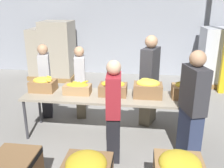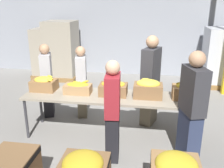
{
  "view_description": "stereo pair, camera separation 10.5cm",
  "coord_description": "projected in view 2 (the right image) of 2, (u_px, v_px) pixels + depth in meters",
  "views": [
    {
      "loc": [
        0.53,
        -4.07,
        2.42
      ],
      "look_at": [
        0.02,
        -0.09,
        1.04
      ],
      "focal_mm": 40.0,
      "sensor_mm": 36.0,
      "label": 1
    },
    {
      "loc": [
        0.63,
        -4.05,
        2.42
      ],
      "look_at": [
        0.02,
        -0.09,
        1.04
      ],
      "focal_mm": 40.0,
      "sensor_mm": 36.0,
      "label": 2
    }
  ],
  "objects": [
    {
      "name": "volunteer_3",
      "position": [
        113.0,
        112.0,
        3.77
      ],
      "size": [
        0.25,
        0.44,
        1.6
      ],
      "rotation": [
        0.0,
        0.0,
        1.65
      ],
      "color": "black",
      "rests_on": "ground_plane"
    },
    {
      "name": "pallet_stack_0",
      "position": [
        62.0,
        51.0,
        7.78
      ],
      "size": [
        0.98,
        0.98,
        1.79
      ],
      "color": "olive",
      "rests_on": "ground_plane"
    },
    {
      "name": "wall_back",
      "position": [
        132.0,
        13.0,
        7.88
      ],
      "size": [
        16.0,
        0.08,
        4.0
      ],
      "color": "#9399A3",
      "rests_on": "ground_plane"
    },
    {
      "name": "banana_box_4",
      "position": [
        187.0,
        91.0,
        4.24
      ],
      "size": [
        0.5,
        0.32,
        0.29
      ],
      "color": "#A37A4C",
      "rests_on": "sorting_table"
    },
    {
      "name": "volunteer_2",
      "position": [
        150.0,
        82.0,
        4.87
      ],
      "size": [
        0.39,
        0.53,
        1.78
      ],
      "rotation": [
        0.0,
        0.0,
        -1.93
      ],
      "color": "#6B604C",
      "rests_on": "ground_plane"
    },
    {
      "name": "pallet_stack_1",
      "position": [
        49.0,
        53.0,
        7.96
      ],
      "size": [
        0.97,
        0.97,
        1.55
      ],
      "color": "olive",
      "rests_on": "ground_plane"
    },
    {
      "name": "volunteer_1",
      "position": [
        192.0,
        110.0,
        3.67
      ],
      "size": [
        0.36,
        0.52,
        1.75
      ],
      "rotation": [
        0.0,
        0.0,
        1.87
      ],
      "color": "#2D3856",
      "rests_on": "ground_plane"
    },
    {
      "name": "banana_box_3",
      "position": [
        148.0,
        88.0,
        4.3
      ],
      "size": [
        0.49,
        0.32,
        0.32
      ],
      "color": "olive",
      "rests_on": "sorting_table"
    },
    {
      "name": "banana_box_0",
      "position": [
        44.0,
        83.0,
        4.64
      ],
      "size": [
        0.45,
        0.33,
        0.27
      ],
      "color": "olive",
      "rests_on": "sorting_table"
    },
    {
      "name": "volunteer_0",
      "position": [
        82.0,
        82.0,
        5.24
      ],
      "size": [
        0.29,
        0.44,
        1.52
      ],
      "rotation": [
        0.0,
        0.0,
        -1.35
      ],
      "color": "#6B604C",
      "rests_on": "ground_plane"
    },
    {
      "name": "volunteer_4",
      "position": [
        47.0,
        81.0,
        5.27
      ],
      "size": [
        0.33,
        0.46,
        1.56
      ],
      "rotation": [
        0.0,
        0.0,
        -1.26
      ],
      "color": "black",
      "rests_on": "ground_plane"
    },
    {
      "name": "banana_box_1",
      "position": [
        78.0,
        88.0,
        4.49
      ],
      "size": [
        0.48,
        0.29,
        0.23
      ],
      "color": "tan",
      "rests_on": "sorting_table"
    },
    {
      "name": "banana_box_2",
      "position": [
        113.0,
        88.0,
        4.41
      ],
      "size": [
        0.49,
        0.33,
        0.26
      ],
      "color": "olive",
      "rests_on": "sorting_table"
    },
    {
      "name": "sorting_table",
      "position": [
        112.0,
        98.0,
        4.42
      ],
      "size": [
        3.12,
        0.74,
        0.8
      ],
      "color": "#9E937F",
      "rests_on": "ground_plane"
    },
    {
      "name": "pallet_stack_2",
      "position": [
        221.0,
        58.0,
        7.13
      ],
      "size": [
        1.01,
        1.01,
        1.65
      ],
      "color": "olive",
      "rests_on": "ground_plane"
    },
    {
      "name": "ground_plane",
      "position": [
        112.0,
        135.0,
        4.66
      ],
      "size": [
        30.0,
        30.0,
        0.0
      ],
      "primitive_type": "plane",
      "color": "gray"
    }
  ]
}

